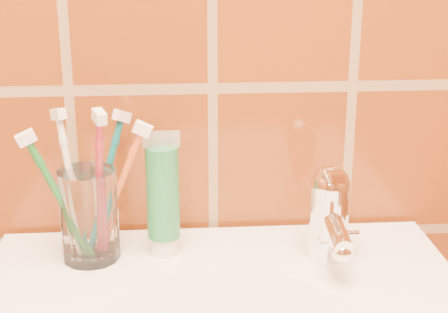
{
  "coord_description": "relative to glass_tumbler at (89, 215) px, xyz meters",
  "views": [
    {
      "loc": [
        -0.05,
        0.34,
        1.24
      ],
      "look_at": [
        0.01,
        1.08,
        0.99
      ],
      "focal_mm": 55.0,
      "sensor_mm": 36.0,
      "label": 1
    }
  ],
  "objects": [
    {
      "name": "toothbrush_4",
      "position": [
        0.02,
        -0.01,
        0.04
      ],
      "size": [
        0.07,
        0.1,
        0.21
      ],
      "primitive_type": null,
      "rotation": [
        0.19,
        0.0,
        0.41
      ],
      "color": "#A12231",
      "rests_on": "glass_tumbler"
    },
    {
      "name": "glass_tumbler",
      "position": [
        0.0,
        0.0,
        0.0
      ],
      "size": [
        0.09,
        0.09,
        0.11
      ],
      "primitive_type": "cylinder",
      "rotation": [
        0.0,
        0.0,
        -0.35
      ],
      "color": "white",
      "rests_on": "pedestal_sink"
    },
    {
      "name": "toothbrush_1",
      "position": [
        -0.03,
        -0.02,
        0.03
      ],
      "size": [
        0.12,
        0.11,
        0.18
      ],
      "primitive_type": null,
      "rotation": [
        0.39,
        0.0,
        -1.31
      ],
      "color": "#1C6B2B",
      "rests_on": "glass_tumbler"
    },
    {
      "name": "toothbrush_3",
      "position": [
        0.04,
        0.0,
        0.03
      ],
      "size": [
        0.12,
        0.11,
        0.18
      ],
      "primitive_type": null,
      "rotation": [
        0.41,
        0.0,
        1.4
      ],
      "color": "#CB5623",
      "rests_on": "glass_tumbler"
    },
    {
      "name": "faucet",
      "position": [
        0.29,
        -0.02,
        0.01
      ],
      "size": [
        0.05,
        0.11,
        0.12
      ],
      "color": "white",
      "rests_on": "pedestal_sink"
    },
    {
      "name": "toothpaste_tube",
      "position": [
        0.09,
        0.01,
        0.02
      ],
      "size": [
        0.04,
        0.04,
        0.16
      ],
      "rotation": [
        0.0,
        0.0,
        0.04
      ],
      "color": "white",
      "rests_on": "pedestal_sink"
    },
    {
      "name": "toothbrush_0",
      "position": [
        0.02,
        0.03,
        0.03
      ],
      "size": [
        0.15,
        0.15,
        0.19
      ],
      "primitive_type": null,
      "rotation": [
        0.41,
        0.0,
        2.38
      ],
      "color": "#0C5F6A",
      "rests_on": "glass_tumbler"
    },
    {
      "name": "toothbrush_2",
      "position": [
        -0.02,
        0.01,
        0.03
      ],
      "size": [
        0.1,
        0.11,
        0.2
      ],
      "primitive_type": null,
      "rotation": [
        0.24,
        0.0,
        -2.51
      ],
      "color": "silver",
      "rests_on": "glass_tumbler"
    }
  ]
}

